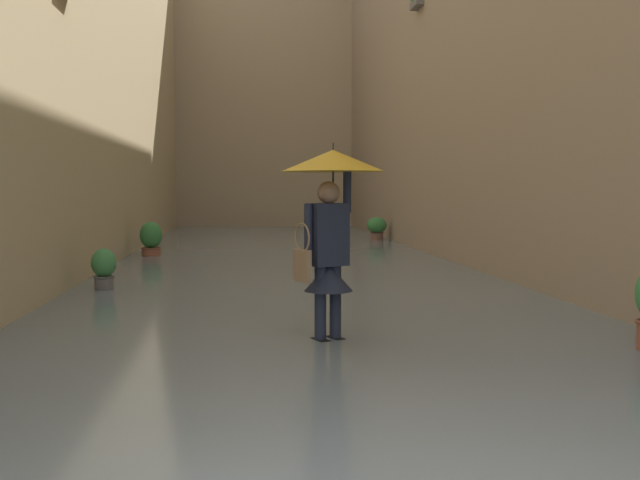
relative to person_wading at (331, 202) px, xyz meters
name	(u,v)px	position (x,y,z in m)	size (l,w,h in m)	color
ground_plane	(283,262)	(0.02, -8.74, -1.50)	(66.92, 66.92, 0.00)	#605B56
flood_water	(283,260)	(0.02, -8.74, -1.45)	(7.84, 32.77, 0.09)	slate
building_facade_far	(264,96)	(0.02, -23.02, 3.92)	(10.64, 1.80, 10.83)	tan
person_wading	(331,202)	(0.00, 0.00, 0.00)	(1.05, 1.05, 2.10)	black
potted_plant_far_right	(104,269)	(3.02, -4.04, -1.09)	(0.38, 0.38, 0.72)	#66605B
potted_plant_mid_left	(377,228)	(-3.07, -14.11, -1.04)	(0.59, 0.59, 0.78)	brown
potted_plant_mid_right	(151,240)	(3.01, -9.72, -1.04)	(0.51, 0.51, 0.87)	#9E563D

